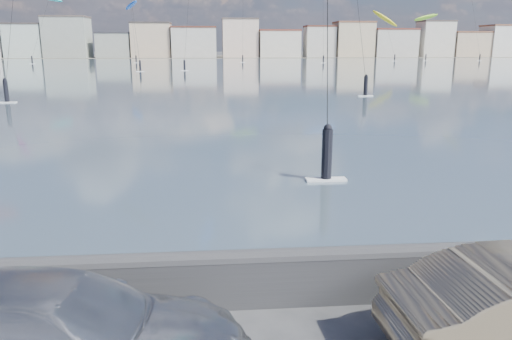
# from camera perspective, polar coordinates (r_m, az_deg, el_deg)

# --- Properties ---
(bay_water) EXTENTS (500.00, 177.00, 0.00)m
(bay_water) POSITION_cam_1_polar(r_m,az_deg,el_deg) (97.06, -5.19, 11.36)
(bay_water) COLOR #37525F
(bay_water) RESTS_ON ground
(far_shore_strip) EXTENTS (500.00, 60.00, 0.00)m
(far_shore_strip) POSITION_cam_1_polar(r_m,az_deg,el_deg) (205.50, -5.17, 12.79)
(far_shore_strip) COLOR #4C473D
(far_shore_strip) RESTS_ON ground
(seawall) EXTENTS (400.00, 0.36, 1.08)m
(seawall) POSITION_cam_1_polar(r_m,az_deg,el_deg) (9.09, -5.70, -12.12)
(seawall) COLOR #28282B
(seawall) RESTS_ON ground
(far_buildings) EXTENTS (240.79, 13.26, 14.60)m
(far_buildings) POSITION_cam_1_polar(r_m,az_deg,el_deg) (191.46, -4.81, 14.50)
(far_buildings) COLOR #B7C6BC
(far_buildings) RESTS_ON ground
(car_silver) EXTENTS (5.50, 2.78, 1.53)m
(car_silver) POSITION_cam_1_polar(r_m,az_deg,el_deg) (7.61, -21.57, -17.13)
(car_silver) COLOR #ABADB2
(car_silver) RESTS_ON ground
(kitesurfer_11) EXTENTS (6.00, 17.75, 16.84)m
(kitesurfer_11) POSITION_cam_1_polar(r_m,az_deg,el_deg) (149.93, -14.08, 17.68)
(kitesurfer_11) COLOR blue
(kitesurfer_11) RESTS_ON ground
(kitesurfer_14) EXTENTS (9.66, 13.34, 15.06)m
(kitesurfer_14) POSITION_cam_1_polar(r_m,az_deg,el_deg) (162.61, 14.53, 16.37)
(kitesurfer_14) COLOR yellow
(kitesurfer_14) RESTS_ON ground
(kitesurfer_16) EXTENTS (9.21, 13.85, 14.70)m
(kitesurfer_16) POSITION_cam_1_polar(r_m,az_deg,el_deg) (170.47, 18.84, 16.13)
(kitesurfer_16) COLOR #8CD826
(kitesurfer_16) RESTS_ON ground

